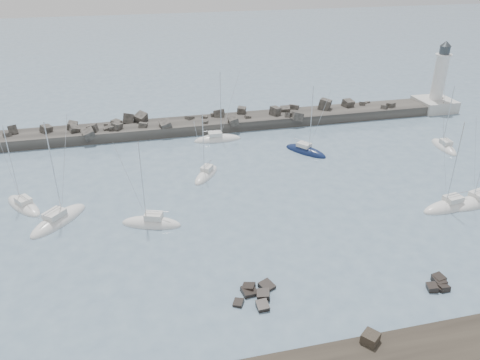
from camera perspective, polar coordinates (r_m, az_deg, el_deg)
The scene contains 14 objects.
ground at distance 54.27m, azimuth 3.35°, elevation -7.62°, with size 400.00×400.00×0.00m, color slate.
rock_cluster_near at distance 47.02m, azimuth 1.99°, elevation -13.79°, with size 4.85×4.38×1.43m.
rock_cluster_far at distance 52.11m, azimuth 23.02°, elevation -11.59°, with size 2.74×2.52×1.25m.
breakwater at distance 86.38m, azimuth -8.96°, elevation 5.97°, with size 115.00×7.58×5.27m.
lighthouse at distance 104.54m, azimuth 22.79°, elevation 9.51°, with size 7.00×7.00×14.60m.
sailboat_0 at distance 67.19m, azimuth -24.85°, elevation -2.90°, with size 6.24×7.56×12.00m.
sailboat_2 at distance 62.03m, azimuth -21.23°, elevation -4.66°, with size 7.66×8.47×13.87m.
sailboat_3 at distance 81.87m, azimuth -2.76°, elevation 4.94°, with size 8.29×2.72×13.04m.
sailboat_4 at distance 58.29m, azimuth -10.73°, elevation -5.25°, with size 7.71×4.61×11.86m.
sailboat_5 at distance 69.18m, azimuth -4.15°, elevation 0.60°, with size 5.43×6.64×10.66m.
sailboat_6 at distance 77.71m, azimuth 7.99°, elevation 3.46°, with size 6.38×7.56×12.14m.
sailboat_7 at distance 66.59m, azimuth 24.13°, elevation -3.01°, with size 8.33×3.64×12.82m.
sailboat_8 at distance 85.70m, azimuth 23.59°, elevation 3.67°, with size 2.84×7.24×11.37m.
sailboat_9 at distance 69.38m, azimuth 26.82°, elevation -2.40°, with size 9.16×4.86×13.72m.
Camera 1 is at (-13.51, -42.65, 30.73)m, focal length 35.00 mm.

